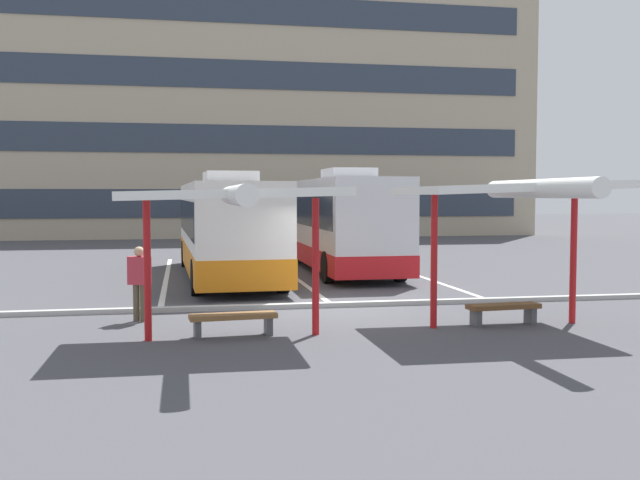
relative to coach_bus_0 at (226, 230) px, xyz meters
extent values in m
plane|color=#47474C|center=(2.24, -7.19, -1.59)|extent=(160.00, 160.00, 0.00)
cube|color=tan|center=(2.24, 27.95, 6.49)|extent=(40.17, 11.75, 16.15)
cube|color=#2D3847|center=(2.24, 22.04, 0.63)|extent=(36.96, 0.08, 1.78)
cube|color=#2D3847|center=(2.24, 22.04, 4.67)|extent=(36.96, 0.08, 1.78)
cube|color=#2D3847|center=(2.24, 22.04, 8.71)|extent=(36.96, 0.08, 1.78)
cube|color=#2D3847|center=(2.24, 22.04, 12.75)|extent=(36.96, 0.08, 1.78)
cube|color=silver|center=(0.00, 0.00, 0.10)|extent=(2.96, 11.44, 2.83)
cube|color=orange|center=(0.00, 0.00, -0.91)|extent=(3.00, 11.48, 0.81)
cube|color=black|center=(0.00, 0.00, 0.43)|extent=(2.96, 10.54, 1.08)
cube|color=black|center=(-0.18, 5.65, 0.44)|extent=(2.28, 0.15, 1.70)
cube|color=silver|center=(0.05, -1.42, 1.70)|extent=(1.63, 2.25, 0.36)
cylinder|color=black|center=(-1.33, 4.04, -1.09)|extent=(0.33, 1.01, 1.00)
cylinder|color=black|center=(1.06, 4.12, -1.09)|extent=(0.33, 1.01, 1.00)
cylinder|color=black|center=(-1.06, -4.12, -1.09)|extent=(0.33, 1.01, 1.00)
cylinder|color=black|center=(1.33, -4.04, -1.09)|extent=(0.33, 1.01, 1.00)
cube|color=silver|center=(4.19, 1.51, 0.19)|extent=(2.53, 10.33, 3.02)
cube|color=red|center=(4.19, 1.51, -0.98)|extent=(2.57, 10.37, 0.68)
cube|color=black|center=(4.19, 1.51, 0.61)|extent=(2.56, 9.51, 1.08)
cube|color=black|center=(4.19, 6.64, 0.56)|extent=(2.23, 0.08, 1.81)
cube|color=silver|center=(4.19, 0.22, 1.88)|extent=(1.52, 2.20, 0.36)
cylinder|color=black|center=(3.03, 5.07, -1.09)|extent=(0.30, 1.00, 1.00)
cylinder|color=black|center=(5.36, 5.07, -1.09)|extent=(0.30, 1.00, 1.00)
cylinder|color=black|center=(3.03, -2.06, -1.09)|extent=(0.30, 1.00, 1.00)
cylinder|color=black|center=(5.35, -2.06, -1.09)|extent=(0.30, 1.00, 1.00)
cube|color=white|center=(-1.97, 0.38, -1.59)|extent=(0.16, 14.00, 0.01)
cube|color=white|center=(2.24, 0.38, -1.59)|extent=(0.16, 14.00, 0.01)
cube|color=white|center=(6.45, 0.38, -1.59)|extent=(0.16, 14.00, 0.01)
cylinder|color=red|center=(-2.08, -10.25, -0.24)|extent=(0.14, 0.14, 2.70)
cylinder|color=red|center=(1.13, -10.25, -0.24)|extent=(0.14, 0.14, 2.70)
cube|color=white|center=(-0.47, -10.25, 1.18)|extent=(4.22, 2.61, 0.25)
cylinder|color=white|center=(-0.47, -11.41, 1.15)|extent=(0.36, 4.22, 0.36)
cube|color=brown|center=(-0.47, -10.14, -1.19)|extent=(1.72, 0.57, 0.10)
cube|color=#4C4C51|center=(-1.17, -10.21, -1.42)|extent=(0.15, 0.35, 0.35)
cube|color=#4C4C51|center=(0.22, -10.08, -1.42)|extent=(0.15, 0.35, 0.35)
cylinder|color=red|center=(3.67, -9.99, -0.18)|extent=(0.14, 0.14, 2.82)
cylinder|color=red|center=(6.79, -9.99, -0.18)|extent=(0.14, 0.14, 2.82)
cube|color=white|center=(5.23, -9.99, 1.31)|extent=(4.13, 3.25, 0.29)
cylinder|color=white|center=(5.23, -11.46, 1.28)|extent=(0.36, 4.13, 0.36)
cube|color=brown|center=(5.23, -9.95, -1.19)|extent=(1.61, 0.55, 0.10)
cube|color=#4C4C51|center=(4.59, -10.00, -1.42)|extent=(0.15, 0.34, 0.35)
cube|color=#4C4C51|center=(5.87, -9.90, -1.42)|extent=(0.15, 0.34, 0.35)
cube|color=#ADADA8|center=(2.24, -6.88, -1.53)|extent=(44.00, 0.24, 0.12)
cylinder|color=brown|center=(-2.43, -8.04, -1.19)|extent=(0.14, 0.14, 0.81)
cylinder|color=brown|center=(-2.28, -8.11, -1.19)|extent=(0.14, 0.14, 0.81)
cube|color=#BF333F|center=(-2.36, -8.07, -0.48)|extent=(0.52, 0.40, 0.61)
sphere|color=tan|center=(-2.36, -8.07, -0.06)|extent=(0.22, 0.22, 0.22)
camera|label=1|loc=(-1.42, -24.24, 1.16)|focal=40.93mm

